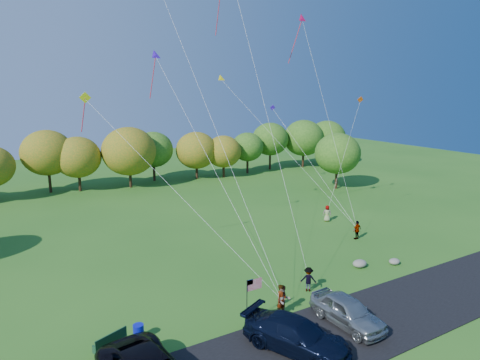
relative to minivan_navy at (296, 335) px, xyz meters
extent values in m
plane|color=#28611B|center=(3.05, 4.06, -0.89)|extent=(140.00, 140.00, 0.00)
cube|color=black|center=(3.05, 0.06, -0.86)|extent=(44.00, 6.00, 0.06)
cylinder|color=#3C2616|center=(-11.45, 42.66, 0.63)|extent=(0.36, 0.36, 3.03)
cylinder|color=#3C2616|center=(-6.62, 42.14, 0.56)|extent=(0.36, 0.36, 2.88)
ellipsoid|color=#245616|center=(-6.62, 42.14, 4.19)|extent=(6.75, 6.75, 6.07)
cylinder|color=#3C2616|center=(-1.34, 40.76, 0.22)|extent=(0.36, 0.36, 2.21)
ellipsoid|color=#245616|center=(-1.34, 40.76, 3.65)|extent=(7.14, 7.14, 6.42)
cylinder|color=#3C2616|center=(2.75, 42.52, 0.28)|extent=(0.36, 0.36, 2.33)
ellipsoid|color=#245616|center=(2.75, 42.52, 3.44)|extent=(6.14, 6.14, 5.53)
cylinder|color=#3C2616|center=(8.10, 42.60, 0.32)|extent=(0.36, 0.36, 2.41)
ellipsoid|color=#245616|center=(8.10, 42.60, 3.19)|extent=(5.13, 5.13, 4.62)
cylinder|color=#3C2616|center=(13.49, 43.99, 0.68)|extent=(0.36, 0.36, 3.12)
ellipsoid|color=#3E681A|center=(13.49, 43.99, 3.92)|extent=(5.19, 5.19, 4.67)
cylinder|color=#3C2616|center=(18.54, 41.42, 0.29)|extent=(0.36, 0.36, 2.35)
ellipsoid|color=#3E681A|center=(18.54, 41.42, 3.42)|extent=(6.02, 6.02, 5.41)
cylinder|color=#3C2616|center=(23.64, 41.32, 0.64)|extent=(0.36, 0.36, 3.05)
ellipsoid|color=#3E681A|center=(23.64, 41.32, 4.34)|extent=(6.71, 6.71, 6.04)
cylinder|color=#3C2616|center=(28.82, 43.51, 0.46)|extent=(0.36, 0.36, 2.70)
ellipsoid|color=#245616|center=(28.82, 43.51, 3.85)|extent=(6.27, 6.27, 5.65)
cylinder|color=#3C2616|center=(33.44, 42.03, 0.57)|extent=(0.36, 0.36, 2.91)
ellipsoid|color=#3E681A|center=(33.44, 42.03, 4.32)|extent=(7.06, 7.06, 6.36)
cylinder|color=#3C2616|center=(37.42, 41.76, 0.28)|extent=(0.36, 0.36, 2.34)
ellipsoid|color=#245616|center=(37.42, 41.76, 3.40)|extent=(5.99, 5.99, 5.39)
cylinder|color=#3C2616|center=(27.05, 26.06, 0.51)|extent=(0.36, 0.36, 2.80)
ellipsoid|color=#245616|center=(27.05, 26.06, 3.86)|extent=(6.00, 6.00, 5.40)
imported|color=black|center=(0.00, 0.00, 0.00)|extent=(4.47, 6.15, 1.65)
imported|color=#909699|center=(3.98, 0.47, -0.01)|extent=(2.04, 4.82, 1.63)
imported|color=#4C4C59|center=(1.43, 3.26, 0.07)|extent=(0.80, 0.63, 1.92)
imported|color=#4C4C59|center=(1.57, 3.26, 0.03)|extent=(1.04, 0.89, 1.84)
imported|color=#4C4C59|center=(4.81, 4.87, -0.06)|extent=(1.21, 1.16, 1.65)
imported|color=#4C4C59|center=(14.93, 10.42, -0.04)|extent=(1.04, 0.52, 1.70)
imported|color=#4C4C59|center=(16.20, 15.74, -0.06)|extent=(0.96, 0.90, 1.65)
cube|color=#153A22|center=(-8.13, 4.92, -0.45)|extent=(1.78, 0.78, 0.06)
cube|color=#153A22|center=(-8.13, 4.74, -0.14)|extent=(1.76, 0.73, 0.57)
cube|color=#153A22|center=(-8.91, 4.92, -0.67)|extent=(0.24, 0.46, 0.43)
cube|color=#153A22|center=(-7.36, 4.92, -0.67)|extent=(0.24, 0.46, 0.43)
cylinder|color=#0B13AD|center=(-6.61, 5.12, -0.46)|extent=(0.57, 0.57, 0.85)
cylinder|color=black|center=(-0.90, 3.36, 0.49)|extent=(0.05, 0.05, 2.76)
cube|color=red|center=(-0.40, 3.36, 1.49)|extent=(0.99, 0.66, 0.02)
cube|color=navy|center=(-0.70, 3.37, 1.68)|extent=(0.40, 0.02, 0.31)
ellipsoid|color=gray|center=(10.61, 5.89, -0.60)|extent=(1.14, 0.89, 0.57)
ellipsoid|color=gray|center=(13.28, 4.91, -0.66)|extent=(0.88, 0.74, 0.46)
cone|color=#5117E7|center=(-1.00, 16.28, 14.69)|extent=(1.01, 0.69, 0.83)
cone|color=yellow|center=(6.87, 20.68, 13.18)|extent=(0.86, 0.48, 0.76)
cone|color=#C90E48|center=(11.96, 15.32, 18.15)|extent=(0.92, 0.39, 0.87)
cube|color=#E0510F|center=(17.54, 13.44, 11.25)|extent=(0.62, 0.22, 0.61)
cube|color=#F4F814|center=(-6.75, 13.84, 11.69)|extent=(0.76, 0.19, 0.74)
cube|color=#4215D4|center=(14.39, 23.01, 10.22)|extent=(0.62, 0.18, 0.61)
camera|label=1|loc=(-12.44, -15.36, 12.30)|focal=32.00mm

